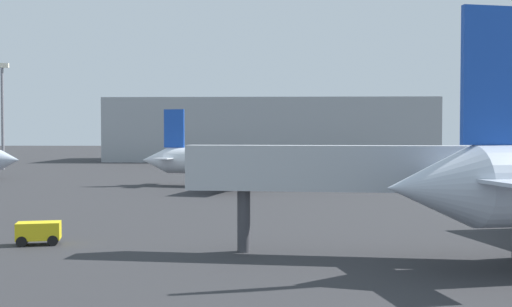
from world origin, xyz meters
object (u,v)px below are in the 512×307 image
(baggage_cart, at_px, (39,232))
(airplane_far_left, at_px, (252,162))
(light_mast_left, at_px, (2,109))
(jet_bridge, at_px, (419,171))

(baggage_cart, bearing_deg, airplane_far_left, 61.03)
(airplane_far_left, bearing_deg, light_mast_left, 156.97)
(baggage_cart, height_order, light_mast_left, light_mast_left)
(jet_bridge, xyz_separation_m, light_mast_left, (-55.63, 75.57, 6.07))
(airplane_far_left, height_order, light_mast_left, light_mast_left)
(airplane_far_left, bearing_deg, baggage_cart, -91.23)
(airplane_far_left, relative_size, light_mast_left, 1.56)
(jet_bridge, distance_m, light_mast_left, 94.03)
(airplane_far_left, xyz_separation_m, jet_bridge, (10.44, -41.40, 1.43))
(baggage_cart, bearing_deg, light_mast_left, 101.68)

